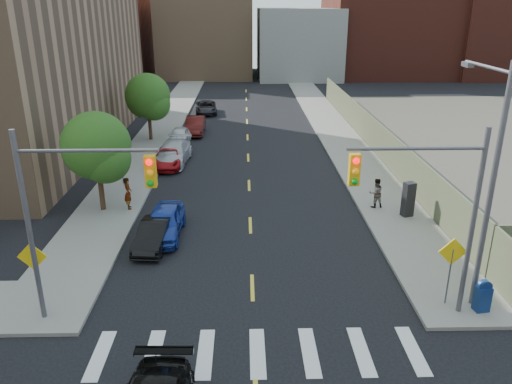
{
  "coord_description": "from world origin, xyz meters",
  "views": [
    {
      "loc": [
        -0.27,
        -9.32,
        10.66
      ],
      "look_at": [
        0.28,
        13.53,
        2.0
      ],
      "focal_mm": 35.0,
      "sensor_mm": 36.0,
      "label": 1
    }
  ],
  "objects_px": {
    "parked_car_grey": "(206,107)",
    "pedestrian_west": "(128,193)",
    "parked_car_white": "(180,136)",
    "pedestrian_east": "(376,193)",
    "parked_car_red": "(169,157)",
    "parked_car_maroon": "(195,125)",
    "parked_car_black": "(154,234)",
    "parked_car_blue": "(164,222)",
    "payphone": "(408,199)",
    "parked_car_silver": "(173,153)",
    "mailbox": "(483,296)"
  },
  "relations": [
    {
      "from": "parked_car_blue",
      "to": "pedestrian_east",
      "type": "height_order",
      "value": "pedestrian_east"
    },
    {
      "from": "payphone",
      "to": "pedestrian_east",
      "type": "height_order",
      "value": "payphone"
    },
    {
      "from": "parked_car_silver",
      "to": "mailbox",
      "type": "bearing_deg",
      "value": -49.36
    },
    {
      "from": "parked_car_maroon",
      "to": "parked_car_white",
      "type": "bearing_deg",
      "value": -105.98
    },
    {
      "from": "parked_car_white",
      "to": "payphone",
      "type": "xyz_separation_m",
      "value": [
        13.78,
        -15.34,
        0.42
      ]
    },
    {
      "from": "parked_car_maroon",
      "to": "parked_car_red",
      "type": "bearing_deg",
      "value": -95.69
    },
    {
      "from": "parked_car_blue",
      "to": "parked_car_silver",
      "type": "relative_size",
      "value": 0.82
    },
    {
      "from": "parked_car_blue",
      "to": "parked_car_grey",
      "type": "xyz_separation_m",
      "value": [
        0.0,
        29.05,
        -0.1
      ]
    },
    {
      "from": "parked_car_white",
      "to": "parked_car_grey",
      "type": "xyz_separation_m",
      "value": [
        1.3,
        11.87,
        -0.02
      ]
    },
    {
      "from": "parked_car_black",
      "to": "mailbox",
      "type": "xyz_separation_m",
      "value": [
        12.82,
        -5.77,
        0.14
      ]
    },
    {
      "from": "payphone",
      "to": "pedestrian_east",
      "type": "bearing_deg",
      "value": 121.66
    },
    {
      "from": "parked_car_grey",
      "to": "pedestrian_west",
      "type": "distance_m",
      "value": 25.97
    },
    {
      "from": "mailbox",
      "to": "payphone",
      "type": "bearing_deg",
      "value": 80.6
    },
    {
      "from": "parked_car_black",
      "to": "parked_car_white",
      "type": "bearing_deg",
      "value": 98.29
    },
    {
      "from": "pedestrian_west",
      "to": "parked_car_maroon",
      "type": "bearing_deg",
      "value": -24.51
    },
    {
      "from": "pedestrian_east",
      "to": "parked_car_black",
      "type": "bearing_deg",
      "value": 10.58
    },
    {
      "from": "mailbox",
      "to": "parked_car_maroon",
      "type": "bearing_deg",
      "value": 105.53
    },
    {
      "from": "parked_car_blue",
      "to": "pedestrian_west",
      "type": "xyz_separation_m",
      "value": [
        -2.4,
        3.19,
        0.3
      ]
    },
    {
      "from": "parked_car_blue",
      "to": "parked_car_maroon",
      "type": "bearing_deg",
      "value": 92.15
    },
    {
      "from": "parked_car_grey",
      "to": "pedestrian_west",
      "type": "bearing_deg",
      "value": -100.71
    },
    {
      "from": "parked_car_blue",
      "to": "parked_car_grey",
      "type": "bearing_deg",
      "value": 91.2
    },
    {
      "from": "mailbox",
      "to": "pedestrian_west",
      "type": "distance_m",
      "value": 17.99
    },
    {
      "from": "parked_car_red",
      "to": "mailbox",
      "type": "height_order",
      "value": "mailbox"
    },
    {
      "from": "parked_car_silver",
      "to": "parked_car_maroon",
      "type": "bearing_deg",
      "value": 89.47
    },
    {
      "from": "payphone",
      "to": "pedestrian_east",
      "type": "distance_m",
      "value": 1.85
    },
    {
      "from": "parked_car_silver",
      "to": "parked_car_white",
      "type": "bearing_deg",
      "value": 96.66
    },
    {
      "from": "parked_car_white",
      "to": "pedestrian_east",
      "type": "relative_size",
      "value": 2.32
    },
    {
      "from": "parked_car_black",
      "to": "parked_car_white",
      "type": "height_order",
      "value": "parked_car_white"
    },
    {
      "from": "parked_car_white",
      "to": "pedestrian_west",
      "type": "bearing_deg",
      "value": -91.99
    },
    {
      "from": "parked_car_red",
      "to": "parked_car_silver",
      "type": "xyz_separation_m",
      "value": [
        0.18,
        0.71,
        0.12
      ]
    },
    {
      "from": "parked_car_black",
      "to": "pedestrian_west",
      "type": "height_order",
      "value": "pedestrian_west"
    },
    {
      "from": "parked_car_silver",
      "to": "pedestrian_west",
      "type": "distance_m",
      "value": 8.84
    },
    {
      "from": "parked_car_maroon",
      "to": "mailbox",
      "type": "bearing_deg",
      "value": -64.57
    },
    {
      "from": "pedestrian_west",
      "to": "pedestrian_east",
      "type": "height_order",
      "value": "pedestrian_west"
    },
    {
      "from": "parked_car_blue",
      "to": "parked_car_white",
      "type": "relative_size",
      "value": 1.12
    },
    {
      "from": "parked_car_black",
      "to": "parked_car_silver",
      "type": "bearing_deg",
      "value": 98.75
    },
    {
      "from": "parked_car_silver",
      "to": "parked_car_white",
      "type": "relative_size",
      "value": 1.37
    },
    {
      "from": "parked_car_red",
      "to": "parked_car_silver",
      "type": "height_order",
      "value": "parked_car_silver"
    },
    {
      "from": "parked_car_blue",
      "to": "payphone",
      "type": "distance_m",
      "value": 12.62
    },
    {
      "from": "pedestrian_east",
      "to": "parked_car_red",
      "type": "bearing_deg",
      "value": -42.87
    },
    {
      "from": "parked_car_red",
      "to": "parked_car_grey",
      "type": "height_order",
      "value": "same"
    },
    {
      "from": "parked_car_blue",
      "to": "pedestrian_east",
      "type": "distance_m",
      "value": 11.51
    },
    {
      "from": "parked_car_blue",
      "to": "pedestrian_east",
      "type": "relative_size",
      "value": 2.6
    },
    {
      "from": "parked_car_white",
      "to": "parked_car_maroon",
      "type": "xyz_separation_m",
      "value": [
        0.96,
        3.3,
        0.08
      ]
    },
    {
      "from": "parked_car_black",
      "to": "payphone",
      "type": "height_order",
      "value": "payphone"
    },
    {
      "from": "parked_car_white",
      "to": "pedestrian_east",
      "type": "bearing_deg",
      "value": -46.2
    },
    {
      "from": "parked_car_blue",
      "to": "pedestrian_west",
      "type": "distance_m",
      "value": 4.01
    },
    {
      "from": "parked_car_black",
      "to": "parked_car_grey",
      "type": "relative_size",
      "value": 0.82
    },
    {
      "from": "parked_car_silver",
      "to": "mailbox",
      "type": "relative_size",
      "value": 4.2
    },
    {
      "from": "parked_car_silver",
      "to": "mailbox",
      "type": "distance_m",
      "value": 23.23
    }
  ]
}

